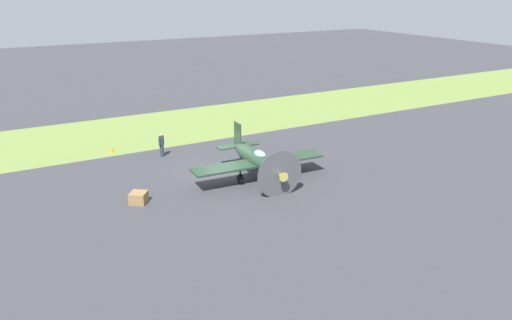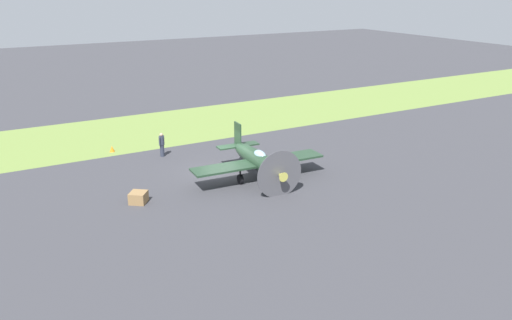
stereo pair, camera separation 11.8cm
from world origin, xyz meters
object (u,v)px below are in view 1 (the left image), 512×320
airplane_lead (257,159)px  supply_crate (139,198)px  ground_crew_chief (161,144)px  runway_marker_cone (112,149)px

airplane_lead → supply_crate: (7.67, -0.02, -0.98)m
ground_crew_chief → runway_marker_cone: 4.08m
runway_marker_cone → ground_crew_chief: bearing=135.5°
airplane_lead → ground_crew_chief: (3.74, -7.17, -0.38)m
ground_crew_chief → supply_crate: (3.93, 7.15, -0.59)m
airplane_lead → runway_marker_cone: size_ratio=19.75×
ground_crew_chief → airplane_lead: bearing=78.1°
runway_marker_cone → supply_crate: bearing=83.9°
ground_crew_chief → supply_crate: bearing=21.8°
airplane_lead → ground_crew_chief: size_ratio=5.02×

